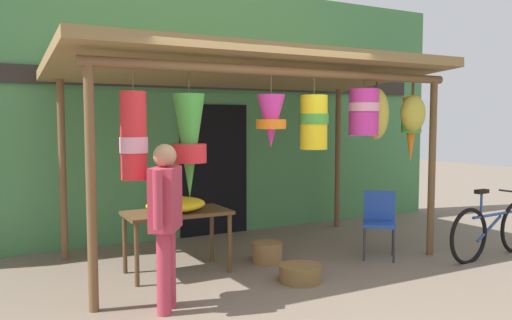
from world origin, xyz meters
TOP-DOWN VIEW (x-y plane):
  - ground_plane at (0.00, 0.00)m, footprint 30.00×30.00m
  - shop_facade at (0.00, 2.76)m, footprint 9.57×0.29m
  - market_stall_canopy at (0.41, 0.97)m, footprint 4.77×2.51m
  - display_table at (-0.69, 0.98)m, footprint 1.18×0.63m
  - flower_heap_on_table at (-0.71, 0.91)m, footprint 0.68×0.48m
  - folding_chair at (1.84, 0.45)m, footprint 0.56×0.56m
  - wicker_basket_by_table at (0.38, 0.05)m, footprint 0.46×0.46m
  - wicker_basket_spare at (0.43, 0.87)m, footprint 0.38×0.38m
  - parked_bicycle at (3.14, -0.25)m, footprint 1.75×0.44m
  - customer_foreground at (-1.17, -0.10)m, footprint 0.40×0.51m

SIDE VIEW (x-z plane):
  - ground_plane at x=0.00m, z-range 0.00..0.00m
  - wicker_basket_by_table at x=0.38m, z-range 0.00..0.18m
  - wicker_basket_spare at x=0.43m, z-range 0.00..0.25m
  - parked_bicycle at x=3.14m, z-range -0.11..0.81m
  - folding_chair at x=1.84m, z-range 0.08..0.92m
  - display_table at x=-0.69m, z-range 0.27..0.99m
  - flower_heap_on_table at x=-0.71m, z-range 0.72..0.89m
  - customer_foreground at x=-1.17m, z-range 0.13..1.67m
  - shop_facade at x=0.00m, z-range 0.00..3.78m
  - market_stall_canopy at x=0.41m, z-range 0.90..3.44m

